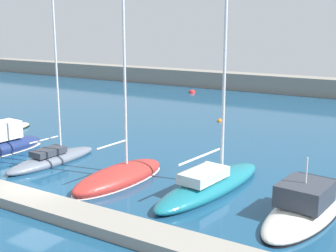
{
  "coord_description": "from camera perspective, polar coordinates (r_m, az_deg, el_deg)",
  "views": [
    {
      "loc": [
        17.29,
        -15.11,
        8.57
      ],
      "look_at": [
        3.68,
        6.93,
        2.65
      ],
      "focal_mm": 48.29,
      "sensor_mm": 36.0,
      "label": 1
    }
  ],
  "objects": [
    {
      "name": "mooring_buoy_red",
      "position": [
        56.96,
        3.05,
        4.21
      ],
      "size": [
        0.83,
        0.83,
        0.83
      ],
      "primitive_type": "sphere",
      "color": "red",
      "rests_on": "ground_plane"
    },
    {
      "name": "sailboat_slate_fourth",
      "position": [
        29.15,
        -14.42,
        -3.82
      ],
      "size": [
        2.11,
        6.84,
        14.99
      ],
      "rotation": [
        0.0,
        0.0,
        1.51
      ],
      "color": "slate",
      "rests_on": "ground_plane"
    },
    {
      "name": "dock_pier",
      "position": [
        23.6,
        -18.71,
        -8.49
      ],
      "size": [
        43.18,
        1.74,
        0.49
      ],
      "primitive_type": "cube",
      "color": "gray",
      "rests_on": "ground_plane"
    },
    {
      "name": "motorboat_ivory_seventh",
      "position": [
        21.76,
        16.93,
        -9.87
      ],
      "size": [
        3.21,
        7.85,
        3.11
      ],
      "rotation": [
        0.0,
        0.0,
        1.48
      ],
      "color": "silver",
      "rests_on": "ground_plane"
    },
    {
      "name": "breakwater_seawall",
      "position": [
        58.47,
        14.28,
        5.13
      ],
      "size": [
        108.0,
        2.71,
        2.16
      ],
      "primitive_type": "cube",
      "color": "gray",
      "rests_on": "ground_plane"
    },
    {
      "name": "ground_plane",
      "position": [
        24.51,
        -16.21,
        -8.12
      ],
      "size": [
        120.0,
        120.0,
        0.0
      ],
      "primitive_type": "plane",
      "color": "navy"
    },
    {
      "name": "mooring_buoy_orange",
      "position": [
        40.48,
        6.57,
        0.57
      ],
      "size": [
        0.52,
        0.52,
        0.52
      ],
      "primitive_type": "sphere",
      "color": "orange",
      "rests_on": "ground_plane"
    },
    {
      "name": "sailboat_teal_sixth",
      "position": [
        23.82,
        5.36,
        -7.04
      ],
      "size": [
        3.22,
        9.25,
        16.94
      ],
      "rotation": [
        0.0,
        0.0,
        1.46
      ],
      "color": "#19707F",
      "rests_on": "ground_plane"
    },
    {
      "name": "sailboat_red_fifth",
      "position": [
        25.24,
        -6.16,
        -6.31
      ],
      "size": [
        2.81,
        6.95,
        13.15
      ],
      "rotation": [
        0.0,
        0.0,
        1.49
      ],
      "color": "#B72D28",
      "rests_on": "ground_plane"
    }
  ]
}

